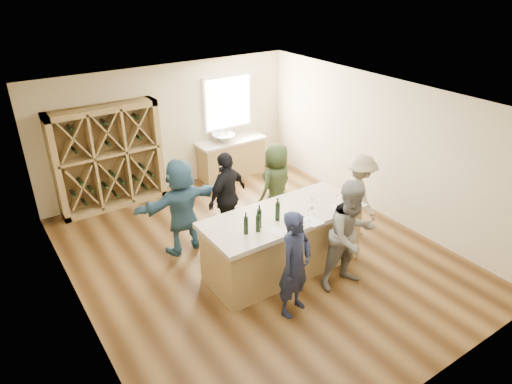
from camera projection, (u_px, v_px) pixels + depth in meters
floor at (258, 257)px, 8.25m from camera, size 6.00×7.00×0.10m
ceiling at (258, 99)px, 6.94m from camera, size 6.00×7.00×0.10m
wall_back at (169, 127)px, 10.22m from camera, size 6.00×0.10×2.80m
wall_front at (440, 303)px, 4.97m from camera, size 6.00×0.10×2.80m
wall_left at (69, 241)px, 6.07m from camera, size 0.10×7.00×2.80m
wall_right at (384, 147)px, 9.12m from camera, size 0.10×7.00×2.80m
window_frame at (228, 102)px, 10.75m from camera, size 1.30×0.06×1.30m
window_pane at (228, 103)px, 10.73m from camera, size 1.18×0.01×1.18m
wine_rack at (109, 158)px, 9.40m from camera, size 2.20×0.45×2.20m
back_counter_base at (231, 159)px, 11.10m from camera, size 1.60×0.58×0.86m
back_counter_top at (231, 141)px, 10.89m from camera, size 1.70×0.62×0.06m
sink at (224, 138)px, 10.74m from camera, size 0.54×0.54×0.19m
faucet at (220, 133)px, 10.84m from camera, size 0.02×0.02×0.30m
tasting_counter_base at (283, 244)px, 7.63m from camera, size 2.60×1.00×1.00m
tasting_counter_top at (284, 216)px, 7.39m from camera, size 2.72×1.12×0.08m
wine_bottle_a at (246, 226)px, 6.77m from camera, size 0.08×0.08×0.28m
wine_bottle_b at (258, 223)px, 6.82m from camera, size 0.09×0.09×0.28m
wine_bottle_c at (259, 219)px, 6.92m from camera, size 0.10×0.10×0.31m
wine_bottle_e at (278, 212)px, 7.11m from camera, size 0.10×0.10×0.31m
wine_glass_a at (285, 228)px, 6.81m from camera, size 0.08×0.08×0.17m
wine_glass_b at (309, 216)px, 7.10m from camera, size 0.09×0.09×0.20m
wine_glass_d at (312, 203)px, 7.49m from camera, size 0.08×0.08×0.18m
wine_glass_e at (337, 200)px, 7.61m from camera, size 0.08×0.08×0.17m
tasting_menu_a at (277, 232)px, 6.88m from camera, size 0.30×0.34×0.00m
tasting_menu_b at (313, 221)px, 7.16m from camera, size 0.23×0.31×0.00m
tasting_menu_c at (340, 208)px, 7.54m from camera, size 0.24×0.32×0.00m
person_near_left at (295, 264)px, 6.54m from camera, size 0.72×0.61×1.68m
person_near_right at (351, 236)px, 7.08m from camera, size 0.94×0.58×1.84m
person_server at (359, 195)px, 8.57m from camera, size 0.75×1.13×1.60m
person_far_mid at (227, 196)px, 8.38m from camera, size 1.14×0.86×1.73m
person_far_right at (276, 185)px, 8.88m from camera, size 0.93×0.74×1.67m
person_far_left at (182, 206)px, 8.00m from camera, size 1.67×0.68×1.77m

